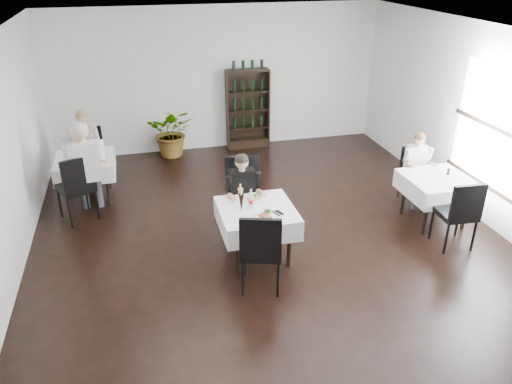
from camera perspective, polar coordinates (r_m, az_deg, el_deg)
room_shell at (r=6.62m, az=2.61°, el=4.01°), size 9.00×9.00×9.00m
window_right at (r=8.27m, az=26.52°, el=5.81°), size 0.06×2.30×1.85m
wine_shelf at (r=10.92m, az=-0.94°, el=9.37°), size 0.90×0.28×1.75m
main_table at (r=6.92m, az=0.08°, el=-2.97°), size 1.03×1.03×0.77m
left_table at (r=9.06m, az=-18.90°, el=2.82°), size 0.98×0.98×0.77m
right_table at (r=8.34m, az=19.95°, el=0.63°), size 0.98×0.98×0.77m
potted_tree at (r=10.67m, az=-9.55°, el=6.80°), size 1.10×1.01×1.05m
main_chair_far at (r=7.63m, az=-1.50°, el=0.25°), size 0.60×0.61×1.16m
main_chair_near at (r=6.23m, az=0.56°, el=-6.36°), size 0.64×0.64×1.12m
left_chair_far at (r=9.85m, az=-18.50°, el=4.51°), size 0.56×0.56×1.02m
left_chair_near at (r=8.34m, az=-19.77°, el=0.83°), size 0.68×0.69×1.13m
right_chair_far at (r=9.05m, az=17.64°, el=2.44°), size 0.49×0.50×0.95m
right_chair_near at (r=7.69m, az=22.28°, el=-1.98°), size 0.52×0.53×1.09m
diner_main at (r=7.27m, az=-1.46°, el=0.02°), size 0.53×0.53×1.37m
diner_left_far at (r=9.60m, az=-19.03°, el=5.37°), size 0.58×0.61×1.41m
diner_left_near at (r=8.31m, az=-18.91°, el=3.21°), size 0.63×0.63×1.64m
diner_right_far at (r=8.82m, az=17.99°, el=3.13°), size 0.50×0.52×1.26m
plate_far at (r=7.09m, az=-0.42°, el=-0.73°), size 0.26×0.26×0.07m
plate_near at (r=6.64m, az=1.11°, el=-2.66°), size 0.33×0.33×0.08m
pilsner_dark at (r=6.70m, az=-1.69°, el=-1.28°), size 0.08×0.08×0.33m
pilsner_lager at (r=6.86m, az=-1.78°, el=-0.58°), size 0.08×0.08×0.33m
coke_bottle at (r=6.82m, az=-0.57°, el=-0.96°), size 0.07×0.07×0.28m
napkin_cutlery at (r=6.71m, az=2.21°, el=-2.50°), size 0.24×0.21×0.02m
pepper_mill at (r=8.42m, az=21.14°, el=2.21°), size 0.05×0.05×0.11m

